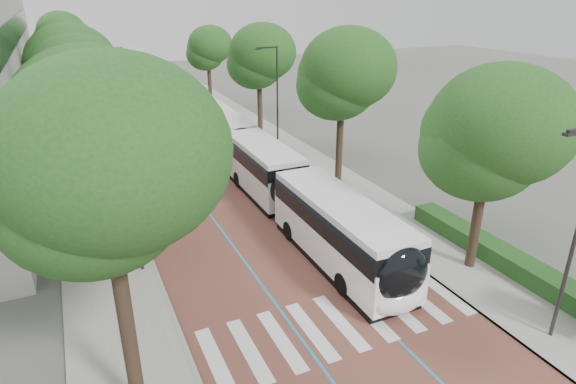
{
  "coord_description": "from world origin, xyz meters",
  "views": [
    {
      "loc": [
        -8.02,
        -11.94,
        11.8
      ],
      "look_at": [
        1.46,
        8.52,
        2.4
      ],
      "focal_mm": 30.0,
      "sensor_mm": 36.0,
      "label": 1
    }
  ],
  "objects": [
    {
      "name": "bus_queued_1",
      "position": [
        1.93,
        37.77,
        1.62
      ],
      "size": [
        3.2,
        12.52,
        3.2
      ],
      "rotation": [
        0.0,
        0.0,
        0.06
      ],
      "color": "white",
      "rests_on": "ground"
    },
    {
      "name": "kerb_left",
      "position": [
        -5.6,
        40.0,
        0.06
      ],
      "size": [
        0.2,
        140.0,
        0.14
      ],
      "primitive_type": "cube",
      "color": "gray",
      "rests_on": "ground"
    },
    {
      "name": "trees_left",
      "position": [
        -7.5,
        25.0,
        6.8
      ],
      "size": [
        6.47,
        60.71,
        10.07
      ],
      "color": "black",
      "rests_on": "ground"
    },
    {
      "name": "kerb_right",
      "position": [
        5.6,
        40.0,
        0.06
      ],
      "size": [
        0.2,
        140.0,
        0.14
      ],
      "primitive_type": "cube",
      "color": "gray",
      "rests_on": "ground"
    },
    {
      "name": "bus_queued_2",
      "position": [
        2.22,
        49.9,
        1.62
      ],
      "size": [
        3.2,
        12.52,
        3.2
      ],
      "rotation": [
        0.0,
        0.0,
        0.06
      ],
      "color": "white",
      "rests_on": "ground"
    },
    {
      "name": "sidewalk_right",
      "position": [
        7.5,
        40.0,
        0.06
      ],
      "size": [
        4.0,
        140.0,
        0.12
      ],
      "primitive_type": "cube",
      "color": "gray",
      "rests_on": "ground"
    },
    {
      "name": "trees_right",
      "position": [
        7.7,
        19.62,
        6.32
      ],
      "size": [
        5.94,
        47.52,
        9.4
      ],
      "color": "black",
      "rests_on": "ground"
    },
    {
      "name": "streetlight_near",
      "position": [
        6.62,
        -3.0,
        4.82
      ],
      "size": [
        1.82,
        0.2,
        8.0
      ],
      "color": "#2B2B2D",
      "rests_on": "sidewalk_right"
    },
    {
      "name": "lane_line_right",
      "position": [
        1.6,
        40.0,
        0.02
      ],
      "size": [
        0.12,
        126.0,
        0.01
      ],
      "primitive_type": "cube",
      "color": "teal",
      "rests_on": "road"
    },
    {
      "name": "lane_line_left",
      "position": [
        -1.6,
        40.0,
        0.02
      ],
      "size": [
        0.12,
        126.0,
        0.01
      ],
      "primitive_type": "cube",
      "color": "teal",
      "rests_on": "road"
    },
    {
      "name": "bus_queued_0",
      "position": [
        2.65,
        24.15,
        1.62
      ],
      "size": [
        2.69,
        12.43,
        3.2
      ],
      "rotation": [
        0.0,
        0.0,
        -0.01
      ],
      "color": "white",
      "rests_on": "ground"
    },
    {
      "name": "lead_bus",
      "position": [
        2.42,
        8.69,
        1.63
      ],
      "size": [
        2.63,
        18.41,
        3.2
      ],
      "rotation": [
        0.0,
        0.0,
        -0.01
      ],
      "color": "black",
      "rests_on": "ground"
    },
    {
      "name": "ground",
      "position": [
        0.0,
        0.0,
        0.0
      ],
      "size": [
        160.0,
        160.0,
        0.0
      ],
      "primitive_type": "plane",
      "color": "#51544C",
      "rests_on": "ground"
    },
    {
      "name": "streetlight_far",
      "position": [
        6.62,
        22.0,
        4.82
      ],
      "size": [
        1.82,
        0.2,
        8.0
      ],
      "color": "#2B2B2D",
      "rests_on": "sidewalk_right"
    },
    {
      "name": "sidewalk_left",
      "position": [
        -7.5,
        40.0,
        0.06
      ],
      "size": [
        4.0,
        140.0,
        0.12
      ],
      "primitive_type": "cube",
      "color": "gray",
      "rests_on": "ground"
    },
    {
      "name": "zebra_crossing",
      "position": [
        0.2,
        1.0,
        0.03
      ],
      "size": [
        10.55,
        3.6,
        0.01
      ],
      "color": "silver",
      "rests_on": "ground"
    },
    {
      "name": "lamp_post_left",
      "position": [
        -6.1,
        8.0,
        4.12
      ],
      "size": [
        0.14,
        0.14,
        8.0
      ],
      "primitive_type": "cylinder",
      "color": "#2B2B2D",
      "rests_on": "sidewalk_left"
    },
    {
      "name": "road",
      "position": [
        0.0,
        40.0,
        0.01
      ],
      "size": [
        11.0,
        140.0,
        0.02
      ],
      "primitive_type": "cube",
      "color": "brown",
      "rests_on": "ground"
    },
    {
      "name": "hedge",
      "position": [
        9.1,
        0.0,
        0.52
      ],
      "size": [
        1.2,
        14.0,
        0.8
      ],
      "primitive_type": "cube",
      "color": "#174016",
      "rests_on": "sidewalk_right"
    }
  ]
}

